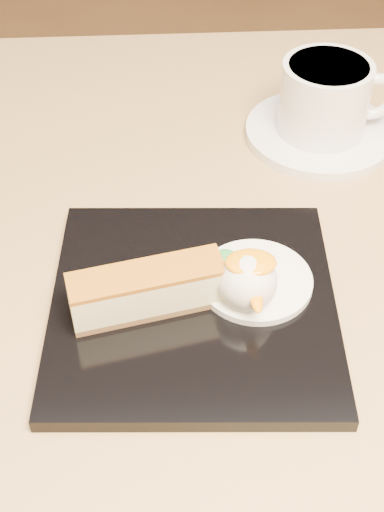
{
  "coord_description": "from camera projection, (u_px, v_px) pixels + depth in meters",
  "views": [
    {
      "loc": [
        0.03,
        -0.43,
        1.14
      ],
      "look_at": [
        0.05,
        -0.04,
        0.76
      ],
      "focal_mm": 50.0,
      "sensor_mm": 36.0,
      "label": 1
    }
  ],
  "objects": [
    {
      "name": "coffee_cup",
      "position": [
        327.0,
        97.0,
        0.7
      ],
      "size": [
        0.12,
        0.09,
        0.07
      ],
      "rotation": [
        0.0,
        0.0,
        -0.01
      ],
      "color": "white",
      "rests_on": "saucer"
    },
    {
      "name": "saucer",
      "position": [
        319.0,
        133.0,
        0.73
      ],
      "size": [
        0.15,
        0.15,
        0.01
      ],
      "primitive_type": "cylinder",
      "color": "white",
      "rests_on": "table"
    },
    {
      "name": "mint_sprig",
      "position": [
        216.0,
        256.0,
        0.58
      ],
      "size": [
        0.04,
        0.03,
        0.0
      ],
      "color": "green",
      "rests_on": "cream_smear"
    },
    {
      "name": "mango_sauce",
      "position": [
        251.0,
        263.0,
        0.52
      ],
      "size": [
        0.04,
        0.03,
        0.01
      ],
      "primitive_type": "ellipsoid",
      "color": "#FF9408",
      "rests_on": "ice_cream_scoop"
    },
    {
      "name": "dessert_plate",
      "position": [
        193.0,
        305.0,
        0.56
      ],
      "size": [
        0.23,
        0.23,
        0.01
      ],
      "primitive_type": "cube",
      "rotation": [
        0.0,
        0.0,
        -0.05
      ],
      "color": "black",
      "rests_on": "table"
    },
    {
      "name": "cream_smear",
      "position": [
        256.0,
        281.0,
        0.56
      ],
      "size": [
        0.09,
        0.09,
        0.01
      ],
      "primitive_type": "cylinder",
      "color": "white",
      "rests_on": "dessert_plate"
    },
    {
      "name": "cheesecake",
      "position": [
        147.0,
        290.0,
        0.53
      ],
      "size": [
        0.12,
        0.06,
        0.04
      ],
      "rotation": [
        0.0,
        0.0,
        0.22
      ],
      "color": "brown",
      "rests_on": "dessert_plate"
    },
    {
      "name": "ice_cream_scoop",
      "position": [
        247.0,
        282.0,
        0.53
      ],
      "size": [
        0.05,
        0.05,
        0.05
      ],
      "primitive_type": "sphere",
      "color": "white",
      "rests_on": "cream_smear"
    },
    {
      "name": "table",
      "position": [
        141.0,
        371.0,
        0.71
      ],
      "size": [
        0.8,
        0.8,
        0.72
      ],
      "color": "black",
      "rests_on": "ground"
    }
  ]
}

